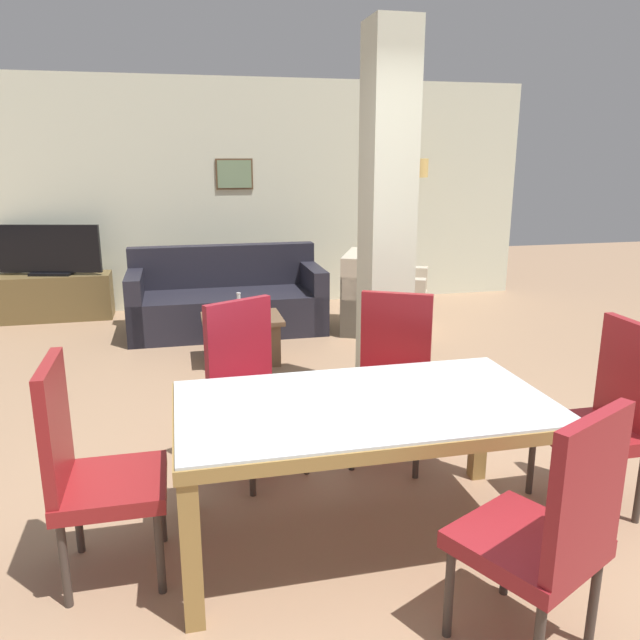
{
  "coord_description": "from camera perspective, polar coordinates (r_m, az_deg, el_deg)",
  "views": [
    {
      "loc": [
        -0.81,
        -2.58,
        1.83
      ],
      "look_at": [
        0.0,
        0.92,
        0.87
      ],
      "focal_mm": 35.0,
      "sensor_mm": 36.0,
      "label": 1
    }
  ],
  "objects": [
    {
      "name": "ground_plane",
      "position": [
        3.26,
        3.85,
        -19.17
      ],
      "size": [
        18.0,
        18.0,
        0.0
      ],
      "primitive_type": "plane",
      "color": "#9C795B"
    },
    {
      "name": "back_wall",
      "position": [
        7.75,
        -7.11,
        11.27
      ],
      "size": [
        7.2,
        0.09,
        2.7
      ],
      "color": "beige",
      "rests_on": "ground_plane"
    },
    {
      "name": "divider_pillar",
      "position": [
        4.53,
        6.11,
        8.78
      ],
      "size": [
        0.32,
        0.38,
        2.7
      ],
      "color": "beige",
      "rests_on": "ground_plane"
    },
    {
      "name": "dining_table",
      "position": [
        2.98,
        4.04,
        -9.84
      ],
      "size": [
        1.74,
        0.94,
        0.72
      ],
      "color": "olive",
      "rests_on": "ground_plane"
    },
    {
      "name": "dining_chair_near_right",
      "position": [
        2.48,
        20.24,
        -17.37
      ],
      "size": [
        0.62,
        0.62,
        1.01
      ],
      "rotation": [
        0.0,
        0.0,
        0.46
      ],
      "color": "maroon",
      "rests_on": "ground_plane"
    },
    {
      "name": "dining_chair_head_right",
      "position": [
        3.57,
        24.62,
        -7.64
      ],
      "size": [
        0.46,
        0.46,
        1.01
      ],
      "rotation": [
        0.0,
        0.0,
        1.57
      ],
      "color": "maroon",
      "rests_on": "ground_plane"
    },
    {
      "name": "dining_chair_far_left",
      "position": [
        3.68,
        -6.32,
        -5.68
      ],
      "size": [
        0.62,
        0.62,
        1.01
      ],
      "rotation": [
        0.0,
        0.0,
        -2.67
      ],
      "color": "maroon",
      "rests_on": "ground_plane"
    },
    {
      "name": "dining_chair_head_left",
      "position": [
        2.91,
        -20.34,
        -12.31
      ],
      "size": [
        0.46,
        0.46,
        1.01
      ],
      "rotation": [
        0.0,
        0.0,
        -1.57
      ],
      "color": "maroon",
      "rests_on": "ground_plane"
    },
    {
      "name": "dining_chair_far_right",
      "position": [
        3.85,
        6.63,
        -4.75
      ],
      "size": [
        0.62,
        0.62,
        1.01
      ],
      "rotation": [
        0.0,
        0.0,
        2.66
      ],
      "color": "maroon",
      "rests_on": "ground_plane"
    },
    {
      "name": "sofa",
      "position": [
        6.72,
        -8.52,
        1.55
      ],
      "size": [
        2.01,
        0.91,
        0.87
      ],
      "rotation": [
        0.0,
        0.0,
        3.14
      ],
      "color": "black",
      "rests_on": "ground_plane"
    },
    {
      "name": "armchair",
      "position": [
        6.69,
        5.63,
        1.54
      ],
      "size": [
        1.11,
        1.09,
        0.82
      ],
      "rotation": [
        0.0,
        0.0,
        4.3
      ],
      "color": "beige",
      "rests_on": "ground_plane"
    },
    {
      "name": "coffee_table",
      "position": [
        5.68,
        -7.1,
        -1.7
      ],
      "size": [
        0.71,
        0.54,
        0.42
      ],
      "color": "brown",
      "rests_on": "ground_plane"
    },
    {
      "name": "bottle",
      "position": [
        5.44,
        -7.41,
        0.87
      ],
      "size": [
        0.08,
        0.08,
        0.26
      ],
      "color": "#B2B7BC",
      "rests_on": "coffee_table"
    },
    {
      "name": "tv_stand",
      "position": [
        7.7,
        -23.11,
        1.93
      ],
      "size": [
        1.25,
        0.4,
        0.51
      ],
      "color": "brown",
      "rests_on": "ground_plane"
    },
    {
      "name": "tv_screen",
      "position": [
        7.61,
        -23.52,
        5.83
      ],
      "size": [
        1.12,
        0.31,
        0.56
      ],
      "rotation": [
        0.0,
        0.0,
        2.91
      ],
      "color": "black",
      "rests_on": "tv_stand"
    },
    {
      "name": "floor_lamp",
      "position": [
        7.85,
        8.76,
        12.21
      ],
      "size": [
        0.28,
        0.28,
        1.78
      ],
      "color": "#B7B7BC",
      "rests_on": "ground_plane"
    }
  ]
}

